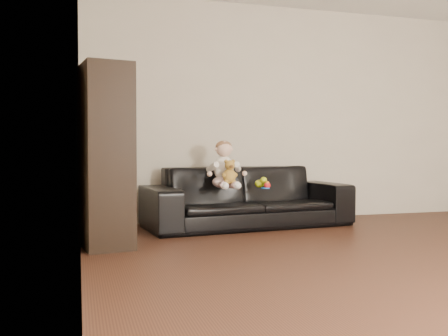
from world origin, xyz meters
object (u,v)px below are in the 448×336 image
object	(u,v)px
baby	(224,167)
teddy_bear	(230,172)
toy_green	(259,184)
toy_blue_disc	(265,188)
toy_rattle	(267,185)
sofa	(247,197)
cabinet	(106,156)

from	to	relation	value
baby	teddy_bear	xyz separation A→B (m)	(0.01, -0.16, -0.04)
toy_green	toy_blue_disc	distance (m)	0.16
toy_green	toy_rattle	distance (m)	0.16
sofa	baby	world-z (taller)	baby
cabinet	toy_blue_disc	xyz separation A→B (m)	(1.69, 0.57, -0.35)
cabinet	teddy_bear	distance (m)	1.39
cabinet	toy_rattle	distance (m)	1.82
baby	teddy_bear	distance (m)	0.16
sofa	toy_green	bearing A→B (deg)	-46.04
baby	sofa	bearing A→B (deg)	25.80
sofa	toy_blue_disc	world-z (taller)	sofa
toy_rattle	baby	bearing A→B (deg)	163.45
baby	toy_green	size ratio (longest dim) A/B	4.10
sofa	toy_green	xyz separation A→B (m)	(0.11, -0.09, 0.15)
teddy_bear	toy_green	world-z (taller)	teddy_bear
toy_rattle	teddy_bear	bearing A→B (deg)	-176.53
cabinet	sofa	bearing A→B (deg)	18.19
sofa	toy_rattle	world-z (taller)	sofa
sofa	cabinet	size ratio (longest dim) A/B	1.43
cabinet	baby	bearing A→B (deg)	19.35
teddy_bear	toy_blue_disc	size ratio (longest dim) A/B	2.69
toy_rattle	toy_blue_disc	distance (m)	0.04
sofa	baby	size ratio (longest dim) A/B	4.40
cabinet	toy_rattle	bearing A→B (deg)	8.95
baby	toy_rattle	world-z (taller)	baby
teddy_bear	sofa	bearing A→B (deg)	33.47
toy_blue_disc	baby	bearing A→B (deg)	164.22
teddy_bear	baby	bearing A→B (deg)	83.37
cabinet	toy_blue_disc	distance (m)	1.81
baby	toy_green	distance (m)	0.45
sofa	teddy_bear	size ratio (longest dim) A/B	8.97
toy_rattle	sofa	bearing A→B (deg)	118.50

